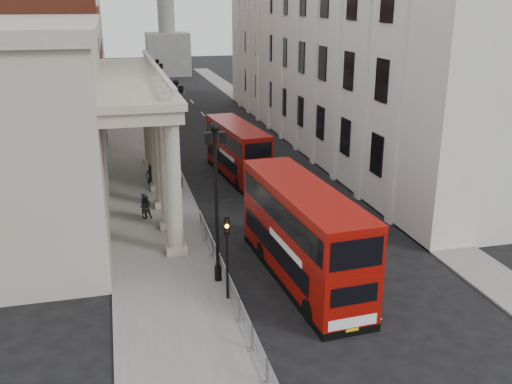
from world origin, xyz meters
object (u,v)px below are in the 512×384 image
object	(u,v)px
lamp_post_north	(159,95)
pedestrian_a	(145,205)
bus_near	(303,232)
pedestrian_b	(146,207)
lamp_post_mid	(178,127)
lamp_post_south	(216,193)
pedestrian_c	(151,174)
bus_far	(237,150)
traffic_light	(227,242)

from	to	relation	value
lamp_post_north	pedestrian_a	xyz separation A→B (m)	(-3.08, -21.87, -3.95)
bus_near	pedestrian_b	distance (m)	13.00
lamp_post_mid	bus_near	bearing A→B (deg)	-75.35
lamp_post_south	lamp_post_mid	xyz separation A→B (m)	(0.00, 16.00, 0.00)
pedestrian_b	pedestrian_c	distance (m)	7.58
bus_near	pedestrian_a	bearing A→B (deg)	120.86
bus_near	pedestrian_b	xyz separation A→B (m)	(-7.37, 10.57, -1.73)
pedestrian_a	pedestrian_c	xyz separation A→B (m)	(0.95, 7.31, -0.04)
lamp_post_mid	bus_far	xyz separation A→B (m)	(5.05, 2.19, -2.62)
bus_far	bus_near	bearing A→B (deg)	-97.89
lamp_post_north	pedestrian_c	distance (m)	15.25
pedestrian_c	traffic_light	bearing A→B (deg)	-87.95
pedestrian_b	lamp_post_north	bearing A→B (deg)	-105.13
lamp_post_north	bus_far	bearing A→B (deg)	-69.93
lamp_post_north	pedestrian_a	bearing A→B (deg)	-98.01
bus_far	lamp_post_south	bearing A→B (deg)	-111.29
lamp_post_south	lamp_post_mid	size ratio (longest dim) A/B	1.00
bus_far	pedestrian_b	world-z (taller)	bus_far
bus_near	lamp_post_north	bearing A→B (deg)	93.89
traffic_light	pedestrian_b	distance (m)	12.52
lamp_post_south	pedestrian_c	distance (m)	18.01
pedestrian_a	traffic_light	bearing A→B (deg)	-109.50
traffic_light	pedestrian_a	size ratio (longest dim) A/B	2.55
lamp_post_south	lamp_post_north	world-z (taller)	same
lamp_post_south	bus_near	size ratio (longest dim) A/B	0.70
lamp_post_north	bus_near	bearing A→B (deg)	-82.41
traffic_light	pedestrian_b	world-z (taller)	traffic_light
lamp_post_south	pedestrian_a	size ratio (longest dim) A/B	4.94
lamp_post_mid	pedestrian_b	size ratio (longest dim) A/B	5.24
traffic_light	pedestrian_a	world-z (taller)	traffic_light
traffic_light	bus_far	xyz separation A→B (m)	(4.95, 20.21, -0.82)
traffic_light	pedestrian_c	distance (m)	19.70
lamp_post_mid	pedestrian_b	distance (m)	7.88
lamp_post_north	bus_far	size ratio (longest dim) A/B	0.81
lamp_post_mid	lamp_post_south	bearing A→B (deg)	-90.00
pedestrian_a	pedestrian_c	bearing A→B (deg)	48.40
lamp_post_north	traffic_light	world-z (taller)	lamp_post_north
bus_near	lamp_post_south	bearing A→B (deg)	167.68
lamp_post_north	pedestrian_c	world-z (taller)	lamp_post_north
traffic_light	lamp_post_mid	bearing A→B (deg)	90.32
lamp_post_mid	bus_near	xyz separation A→B (m)	(4.35, -16.66, -2.27)
pedestrian_c	lamp_post_south	bearing A→B (deg)	-87.52
bus_near	lamp_post_mid	bearing A→B (deg)	100.94
lamp_post_south	lamp_post_mid	distance (m)	16.00
lamp_post_south	lamp_post_north	size ratio (longest dim) A/B	1.00
lamp_post_south	lamp_post_north	distance (m)	32.00
lamp_post_mid	bus_far	distance (m)	6.10
lamp_post_north	pedestrian_c	size ratio (longest dim) A/B	5.20
lamp_post_north	bus_near	world-z (taller)	lamp_post_north
lamp_post_mid	pedestrian_a	bearing A→B (deg)	-117.67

